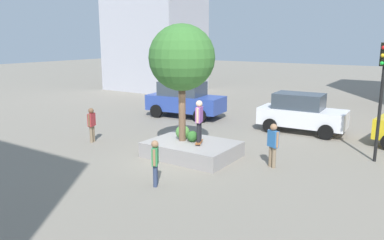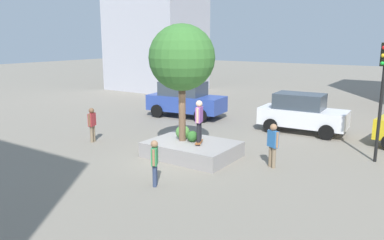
% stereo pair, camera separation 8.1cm
% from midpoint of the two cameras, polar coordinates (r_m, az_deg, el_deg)
% --- Properties ---
extents(ground_plane, '(120.00, 120.00, 0.00)m').
position_cam_midpoint_polar(ground_plane, '(15.28, -1.63, -5.55)').
color(ground_plane, gray).
extents(planter_ledge, '(3.44, 2.50, 0.60)m').
position_cam_midpoint_polar(planter_ledge, '(15.24, 0.15, -4.41)').
color(planter_ledge, gray).
rests_on(planter_ledge, ground).
extents(plaza_tree, '(2.59, 2.59, 4.62)m').
position_cam_midpoint_polar(plaza_tree, '(14.89, -1.38, 9.27)').
color(plaza_tree, brown).
rests_on(plaza_tree, planter_ledge).
extents(boxwood_shrub, '(0.58, 0.58, 0.58)m').
position_cam_midpoint_polar(boxwood_shrub, '(15.55, -1.25, -1.83)').
color(boxwood_shrub, '#4C8C3D').
rests_on(boxwood_shrub, planter_ledge).
extents(hedge_clump, '(0.44, 0.44, 0.44)m').
position_cam_midpoint_polar(hedge_clump, '(15.15, 0.23, -2.47)').
color(hedge_clump, '#2D6628').
rests_on(hedge_clump, planter_ledge).
extents(skateboard, '(0.52, 0.82, 0.07)m').
position_cam_midpoint_polar(skateboard, '(14.95, 1.22, -3.33)').
color(skateboard, brown).
rests_on(skateboard, planter_ledge).
extents(skateboarder, '(0.30, 0.54, 1.64)m').
position_cam_midpoint_polar(skateboarder, '(14.72, 1.24, 0.28)').
color(skateboarder, black).
rests_on(skateboarder, skateboard).
extents(sedan_parked, '(4.74, 2.51, 2.13)m').
position_cam_midpoint_polar(sedan_parked, '(22.80, -0.91, 3.15)').
color(sedan_parked, '#2D479E').
rests_on(sedan_parked, ground).
extents(police_car, '(4.31, 2.16, 1.96)m').
position_cam_midpoint_polar(police_car, '(19.81, 16.27, 1.04)').
color(police_car, white).
rests_on(police_car, ground).
extents(traffic_light_corner, '(0.36, 0.37, 4.50)m').
position_cam_midpoint_polar(traffic_light_corner, '(15.72, 26.86, 5.09)').
color(traffic_light_corner, black).
rests_on(traffic_light_corner, ground).
extents(bystander_watching, '(0.35, 0.45, 1.51)m').
position_cam_midpoint_polar(bystander_watching, '(12.17, -5.43, -5.97)').
color(bystander_watching, navy).
rests_on(bystander_watching, ground).
extents(pedestrian_crossing, '(0.50, 0.37, 1.64)m').
position_cam_midpoint_polar(pedestrian_crossing, '(14.13, 12.20, -3.31)').
color(pedestrian_crossing, '#847056').
rests_on(pedestrian_crossing, ground).
extents(passerby_with_bag, '(0.30, 0.51, 1.58)m').
position_cam_midpoint_polar(passerby_with_bag, '(17.80, -14.64, -0.35)').
color(passerby_with_bag, '#847056').
rests_on(passerby_with_bag, ground).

